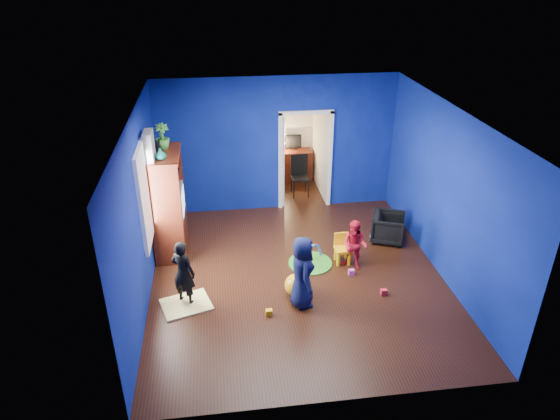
{
  "coord_description": "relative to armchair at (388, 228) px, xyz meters",
  "views": [
    {
      "loc": [
        -1.25,
        -7.11,
        5.01
      ],
      "look_at": [
        -0.25,
        0.4,
        1.13
      ],
      "focal_mm": 32.0,
      "sensor_mm": 36.0,
      "label": 1
    }
  ],
  "objects": [
    {
      "name": "curtain",
      "position": [
        -4.32,
        -0.12,
        0.97
      ],
      "size": [
        0.14,
        0.42,
        2.4
      ],
      "primitive_type": "cube",
      "color": "slate",
      "rests_on": "floor"
    },
    {
      "name": "wall_front",
      "position": [
        -1.95,
        -3.77,
        1.17
      ],
      "size": [
        5.0,
        0.02,
        2.9
      ],
      "primitive_type": "cube",
      "color": "navy",
      "rests_on": "floor"
    },
    {
      "name": "child_black",
      "position": [
        -3.85,
        -1.47,
        0.28
      ],
      "size": [
        0.49,
        0.45,
        1.12
      ],
      "primitive_type": "imported",
      "rotation": [
        0.0,
        0.0,
        2.58
      ],
      "color": "black",
      "rests_on": "floor"
    },
    {
      "name": "toy_2",
      "position": [
        -2.56,
        -1.98,
        -0.23
      ],
      "size": [
        0.1,
        0.08,
        0.1
      ],
      "primitive_type": "cube",
      "color": "#FFAD0D",
      "rests_on": "floor"
    },
    {
      "name": "crt_tv",
      "position": [
        -4.11,
        0.18,
        0.74
      ],
      "size": [
        0.46,
        0.7,
        0.54
      ],
      "primitive_type": "cube",
      "color": "silver",
      "rests_on": "tv_armoire"
    },
    {
      "name": "tv_armoire",
      "position": [
        -4.15,
        0.18,
        0.7
      ],
      "size": [
        0.58,
        1.14,
        1.96
      ],
      "primitive_type": "cube",
      "color": "#41140A",
      "rests_on": "floor"
    },
    {
      "name": "desk_lamp",
      "position": [
        -1.63,
        3.3,
        0.65
      ],
      "size": [
        0.14,
        0.14,
        0.14
      ],
      "primitive_type": "sphere",
      "color": "#FFD88C",
      "rests_on": "study_desk"
    },
    {
      "name": "hopper_ball",
      "position": [
        -2.06,
        -1.51,
        -0.09
      ],
      "size": [
        0.38,
        0.38,
        0.38
      ],
      "primitive_type": "sphere",
      "color": "yellow",
      "rests_on": "floor"
    },
    {
      "name": "vase",
      "position": [
        -4.15,
        -0.12,
        1.77
      ],
      "size": [
        0.23,
        0.23,
        0.19
      ],
      "primitive_type": "imported",
      "rotation": [
        0.0,
        0.0,
        -0.27
      ],
      "color": "#0C5A66",
      "rests_on": "tv_armoire"
    },
    {
      "name": "folding_chair",
      "position": [
        -1.35,
        2.28,
        0.18
      ],
      "size": [
        0.4,
        0.4,
        0.92
      ],
      "primitive_type": "cube",
      "color": "black",
      "rests_on": "floor"
    },
    {
      "name": "play_mat",
      "position": [
        -1.65,
        -0.63,
        -0.27
      ],
      "size": [
        0.79,
        0.79,
        0.02
      ],
      "primitive_type": "cylinder",
      "color": "green",
      "rests_on": "floor"
    },
    {
      "name": "child_navy",
      "position": [
        -2.01,
        -1.76,
        0.32
      ],
      "size": [
        0.42,
        0.61,
        1.21
      ],
      "primitive_type": "imported",
      "rotation": [
        0.0,
        0.0,
        1.63
      ],
      "color": "#0F1438",
      "rests_on": "floor"
    },
    {
      "name": "window_left",
      "position": [
        -4.44,
        -0.67,
        1.27
      ],
      "size": [
        0.03,
        0.95,
        1.55
      ],
      "primitive_type": "cube",
      "color": "white",
      "rests_on": "wall_left"
    },
    {
      "name": "yellow_blanket",
      "position": [
        -3.85,
        -1.57,
        -0.27
      ],
      "size": [
        0.89,
        0.79,
        0.03
      ],
      "primitive_type": "cube",
      "rotation": [
        0.0,
        0.0,
        0.3
      ],
      "color": "#F2E07A",
      "rests_on": "floor"
    },
    {
      "name": "toy_4",
      "position": [
        -1.0,
        -1.07,
        -0.23
      ],
      "size": [
        0.1,
        0.08,
        0.1
      ],
      "primitive_type": "cube",
      "color": "#D24FA7",
      "rests_on": "floor"
    },
    {
      "name": "toy_3",
      "position": [
        -0.9,
        -0.45,
        -0.23
      ],
      "size": [
        0.11,
        0.11,
        0.11
      ],
      "primitive_type": "sphere",
      "color": "#34B760",
      "rests_on": "floor"
    },
    {
      "name": "alcove",
      "position": [
        -1.35,
        2.6,
        0.97
      ],
      "size": [
        1.0,
        1.75,
        2.5
      ],
      "primitive_type": null,
      "color": "silver",
      "rests_on": "floor"
    },
    {
      "name": "wall_left",
      "position": [
        -4.45,
        -1.02,
        1.17
      ],
      "size": [
        0.02,
        5.5,
        2.9
      ],
      "primitive_type": "cube",
      "color": "navy",
      "rests_on": "floor"
    },
    {
      "name": "book_shelf",
      "position": [
        -1.35,
        3.35,
        1.74
      ],
      "size": [
        0.88,
        0.24,
        0.04
      ],
      "primitive_type": "cube",
      "color": "white",
      "rests_on": "study_desk"
    },
    {
      "name": "toddler_red",
      "position": [
        -0.91,
        -0.86,
        0.18
      ],
      "size": [
        0.57,
        0.54,
        0.93
      ],
      "primitive_type": "imported",
      "rotation": [
        0.0,
        0.0,
        -0.58
      ],
      "color": "red",
      "rests_on": "floor"
    },
    {
      "name": "wall_back",
      "position": [
        -1.95,
        1.73,
        1.17
      ],
      "size": [
        5.0,
        0.02,
        2.9
      ],
      "primitive_type": "cube",
      "color": "navy",
      "rests_on": "floor"
    },
    {
      "name": "study_desk",
      "position": [
        -1.35,
        3.24,
        0.09
      ],
      "size": [
        0.88,
        0.44,
        0.75
      ],
      "primitive_type": "cube",
      "color": "#3D140A",
      "rests_on": "floor"
    },
    {
      "name": "toy_0",
      "position": [
        -0.62,
        -1.71,
        -0.23
      ],
      "size": [
        0.1,
        0.08,
        0.1
      ],
      "primitive_type": "cube",
      "color": "red",
      "rests_on": "floor"
    },
    {
      "name": "toy_1",
      "position": [
        -0.26,
        0.09,
        -0.23
      ],
      "size": [
        0.11,
        0.11,
        0.11
      ],
      "primitive_type": "sphere",
      "color": "#2990E8",
      "rests_on": "floor"
    },
    {
      "name": "toy_arch",
      "position": [
        -1.65,
        -0.63,
        -0.26
      ],
      "size": [
        0.55,
        0.54,
        0.72
      ],
      "primitive_type": "torus",
      "rotation": [
        1.57,
        0.0,
        0.77
      ],
      "color": "#3F8CD8",
      "rests_on": "floor"
    },
    {
      "name": "desk_monitor",
      "position": [
        -1.35,
        3.36,
        0.67
      ],
      "size": [
        0.4,
        0.05,
        0.32
      ],
      "primitive_type": "cube",
      "color": "black",
      "rests_on": "study_desk"
    },
    {
      "name": "floor",
      "position": [
        -1.95,
        -1.02,
        -0.28
      ],
      "size": [
        5.0,
        5.5,
        0.01
      ],
      "primitive_type": "cube",
      "color": "black",
      "rests_on": "ground"
    },
    {
      "name": "armchair",
      "position": [
        0.0,
        0.0,
        0.0
      ],
      "size": [
        0.8,
        0.79,
        0.56
      ],
      "primitive_type": "imported",
      "rotation": [
        0.0,
        0.0,
        1.2
      ],
      "color": "black",
      "rests_on": "floor"
    },
    {
      "name": "doorway",
      "position": [
        -1.35,
        1.73,
        0.77
      ],
      "size": [
        1.16,
        0.1,
        2.1
      ],
      "primitive_type": "cube",
      "color": "white",
      "rests_on": "floor"
    },
    {
      "name": "wall_right",
      "position": [
        0.55,
        -1.02,
        1.17
      ],
      "size": [
        0.02,
        5.5,
        2.9
      ],
      "primitive_type": "cube",
      "color": "navy",
      "rests_on": "floor"
    },
    {
      "name": "kid_chair",
      "position": [
        -1.06,
        -0.66,
        -0.03
      ],
      "size": [
        0.29,
        0.29,
        0.5
      ],
      "primitive_type": "cube",
      "rotation": [
        0.0,
        0.0,
        0.04
      ],
      "color": "yellow",
      "rests_on": "floor"
    },
    {
      "name": "ceiling",
      "position": [
        -1.95,
        -1.02,
        2.62
      ],
      "size": [
        5.0,
        5.5,
        0.01
      ],
      "primitive_type": "cube",
      "color": "white",
      "rests_on": "wall_back"
    },
    {
      "name": "potted_plant",
      "position": [
        -4.15,
        0.4,
        1.91
      ],
      "size": [
        0.33,
        0.33,
        0.46
      ],
      "primitive_type": "imported",
      "rotation": [
        0.0,
        0.0,
        0.36
      ],
      "color": "#377F2E",
      "rests_on": "tv_armoire"
    }
  ]
}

